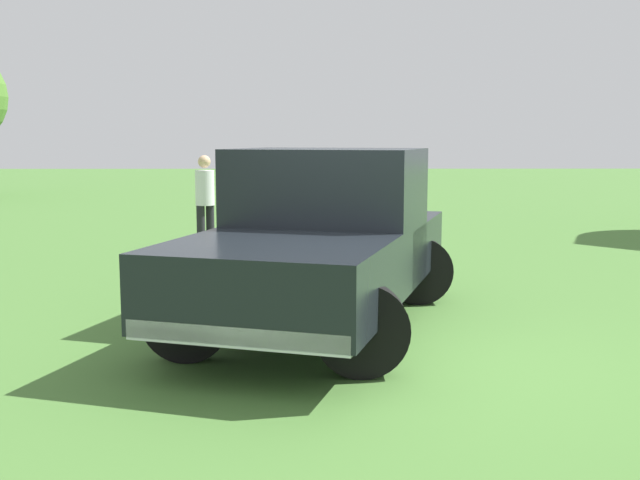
{
  "coord_description": "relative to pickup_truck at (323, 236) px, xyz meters",
  "views": [
    {
      "loc": [
        0.51,
        6.83,
        1.92
      ],
      "look_at": [
        0.43,
        -0.72,
        0.9
      ],
      "focal_mm": 42.73,
      "sensor_mm": 36.0,
      "label": 1
    }
  ],
  "objects": [
    {
      "name": "ground_plane",
      "position": [
        -0.39,
        0.83,
        -0.93
      ],
      "size": [
        80.0,
        80.0,
        0.0
      ],
      "primitive_type": "plane",
      "color": "#477533"
    },
    {
      "name": "pickup_truck",
      "position": [
        0.0,
        0.0,
        0.0
      ],
      "size": [
        3.09,
        4.8,
        1.81
      ],
      "rotation": [
        0.0,
        0.0,
        1.27
      ],
      "color": "black",
      "rests_on": "ground_plane"
    },
    {
      "name": "person_bystander",
      "position": [
        1.91,
        -5.16,
        -0.02
      ],
      "size": [
        0.45,
        0.45,
        1.62
      ],
      "rotation": [
        0.0,
        0.0,
        5.51
      ],
      "color": "black",
      "rests_on": "ground_plane"
    }
  ]
}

